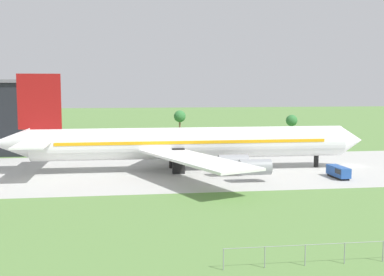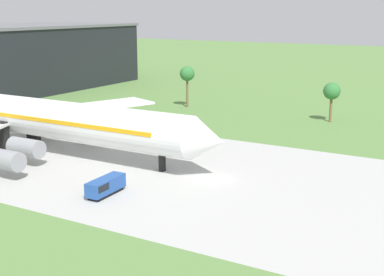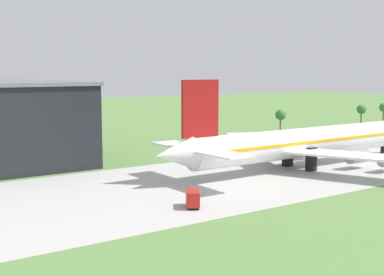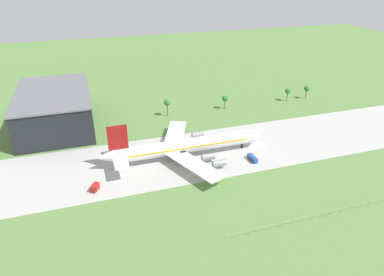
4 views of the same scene
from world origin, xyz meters
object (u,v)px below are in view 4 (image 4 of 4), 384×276
object	(u,v)px
jet_airliner	(185,146)
baggage_tug	(95,188)
fuel_truck	(253,158)
terminal_building	(55,108)
no_stopping_sign	(329,214)

from	to	relation	value
jet_airliner	baggage_tug	world-z (taller)	jet_airliner
fuel_truck	terminal_building	xyz separation A→B (m)	(-82.54, 67.23, 8.26)
fuel_truck	terminal_building	distance (m)	106.78
baggage_tug	jet_airliner	bearing A→B (deg)	19.06
jet_airliner	terminal_building	bearing A→B (deg)	135.17
no_stopping_sign	fuel_truck	bearing A→B (deg)	100.30
terminal_building	jet_airliner	bearing A→B (deg)	-44.83
no_stopping_sign	terminal_building	bearing A→B (deg)	129.54
fuel_truck	no_stopping_sign	xyz separation A→B (m)	(7.64, -42.02, -0.16)
baggage_tug	fuel_truck	size ratio (longest dim) A/B	0.72
fuel_truck	no_stopping_sign	size ratio (longest dim) A/B	3.78
fuel_truck	no_stopping_sign	world-z (taller)	fuel_truck
baggage_tug	fuel_truck	xyz separation A→B (m)	(67.83, 1.41, -0.23)
jet_airliner	terminal_building	distance (m)	77.70
fuel_truck	terminal_building	bearing A→B (deg)	140.83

